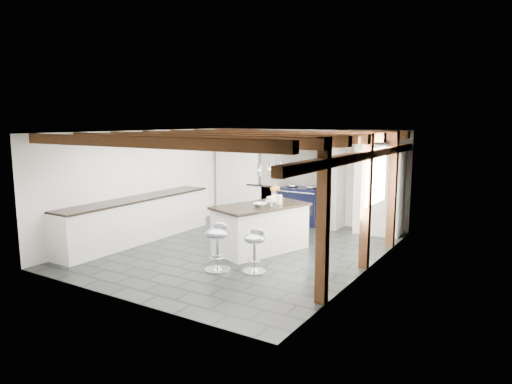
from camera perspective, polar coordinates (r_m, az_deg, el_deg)
The scene contains 6 objects.
ground at distance 9.05m, azimuth -1.89°, elevation -7.18°, with size 6.00×6.00×0.00m, color black.
room_shell at distance 10.32m, azimuth -0.36°, elevation 0.88°, with size 6.00×6.03×6.00m.
range_cooker at distance 11.21m, azimuth 5.73°, elevation -1.62°, with size 1.00×0.63×0.99m.
kitchen_island at distance 8.86m, azimuth 0.62°, elevation -4.43°, with size 1.50×2.04×1.21m.
bar_stool_near at distance 7.62m, azimuth -0.17°, elevation -6.70°, with size 0.41×0.41×0.74m.
bar_stool_far at distance 7.71m, azimuth -4.81°, elevation -6.15°, with size 0.44×0.44×0.82m.
Camera 1 is at (4.84, -7.22, 2.52)m, focal length 32.00 mm.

